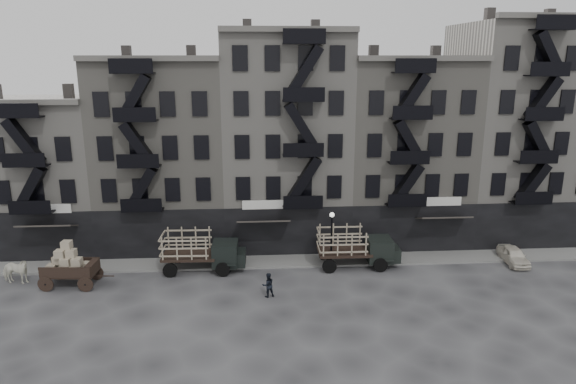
{
  "coord_description": "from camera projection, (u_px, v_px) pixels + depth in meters",
  "views": [
    {
      "loc": [
        -2.6,
        -32.96,
        15.35
      ],
      "look_at": [
        -0.14,
        4.0,
        5.51
      ],
      "focal_mm": 32.0,
      "sensor_mm": 36.0,
      "label": 1
    }
  ],
  "objects": [
    {
      "name": "stake_truck_west",
      "position": [
        201.0,
        248.0,
        37.53
      ],
      "size": [
        6.1,
        2.68,
        3.02
      ],
      "rotation": [
        0.0,
        0.0,
        -0.03
      ],
      "color": "black",
      "rests_on": "ground"
    },
    {
      "name": "building_west",
      "position": [
        45.0,
        172.0,
        42.55
      ],
      "size": [
        10.0,
        11.35,
        13.2
      ],
      "color": "#A5A198",
      "rests_on": "ground"
    },
    {
      "name": "sidewalk",
      "position": [
        290.0,
        261.0,
        39.49
      ],
      "size": [
        55.0,
        2.5,
        0.15
      ],
      "primitive_type": "cube",
      "color": "slate",
      "rests_on": "ground"
    },
    {
      "name": "ground",
      "position": [
        294.0,
        283.0,
        35.89
      ],
      "size": [
        140.0,
        140.0,
        0.0
      ],
      "primitive_type": "plane",
      "color": "#38383A",
      "rests_on": "ground"
    },
    {
      "name": "pedestrian_mid",
      "position": [
        268.0,
        285.0,
        33.6
      ],
      "size": [
        0.95,
        0.83,
        1.66
      ],
      "primitive_type": "imported",
      "rotation": [
        0.0,
        0.0,
        3.42
      ],
      "color": "black",
      "rests_on": "ground"
    },
    {
      "name": "car_east",
      "position": [
        513.0,
        255.0,
        39.16
      ],
      "size": [
        1.7,
        3.75,
        1.25
      ],
      "primitive_type": "imported",
      "rotation": [
        0.0,
        0.0,
        -0.06
      ],
      "color": "silver",
      "rests_on": "ground"
    },
    {
      "name": "building_east",
      "position": [
        516.0,
        132.0,
        44.34
      ],
      "size": [
        10.0,
        11.35,
        19.2
      ],
      "color": "#A5A198",
      "rests_on": "ground"
    },
    {
      "name": "building_midwest",
      "position": [
        166.0,
        153.0,
        42.8
      ],
      "size": [
        10.0,
        11.35,
        16.2
      ],
      "color": "gray",
      "rests_on": "ground"
    },
    {
      "name": "horse",
      "position": [
        15.0,
        271.0,
        35.51
      ],
      "size": [
        2.33,
        1.4,
        1.84
      ],
      "primitive_type": "imported",
      "rotation": [
        0.0,
        0.0,
        1.38
      ],
      "color": "silver",
      "rests_on": "ground"
    },
    {
      "name": "building_mideast",
      "position": [
        401.0,
        150.0,
        44.08
      ],
      "size": [
        10.0,
        11.35,
        16.2
      ],
      "color": "gray",
      "rests_on": "ground"
    },
    {
      "name": "stake_truck_east",
      "position": [
        356.0,
        245.0,
        38.27
      ],
      "size": [
        6.08,
        2.58,
        3.03
      ],
      "rotation": [
        0.0,
        0.0,
        -0.01
      ],
      "color": "black",
      "rests_on": "ground"
    },
    {
      "name": "building_center",
      "position": [
        285.0,
        140.0,
        43.18
      ],
      "size": [
        10.0,
        11.35,
        18.2
      ],
      "color": "#A5A198",
      "rests_on": "ground"
    },
    {
      "name": "lamp_post",
      "position": [
        332.0,
        232.0,
        37.88
      ],
      "size": [
        0.36,
        0.36,
        4.28
      ],
      "color": "black",
      "rests_on": "ground"
    },
    {
      "name": "wagon",
      "position": [
        68.0,
        261.0,
        34.97
      ],
      "size": [
        3.88,
        2.29,
        3.16
      ],
      "rotation": [
        0.0,
        0.0,
        -0.08
      ],
      "color": "black",
      "rests_on": "ground"
    }
  ]
}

